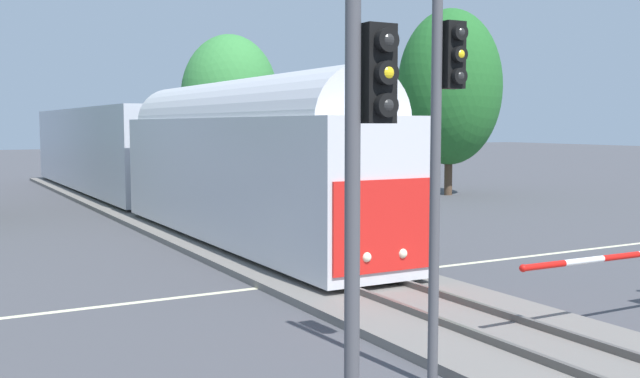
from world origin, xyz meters
The scene contains 9 objects.
ground_plane centered at (0.00, 0.00, 0.00)m, with size 220.00×220.00×0.00m, color #47474C.
road_centre_stripe centered at (0.00, 0.00, 0.00)m, with size 44.00×0.20×0.01m.
railway_track centered at (0.00, 0.00, 0.10)m, with size 4.40×80.00×0.32m.
commuter_train centered at (0.00, 17.04, 2.78)m, with size 3.04×41.78×5.16m.
traffic_signal_far_side centered at (5.89, 9.27, 3.76)m, with size 0.53×0.38×5.62m.
traffic_signal_median centered at (-2.45, -7.52, 3.91)m, with size 0.53×0.38×5.85m.
traffic_signal_near_left centered at (-5.44, -10.01, 3.57)m, with size 0.53×0.38×5.33m.
elm_centre_background centered at (7.14, 24.70, 5.60)m, with size 5.75×5.75×9.32m.
maple_right_background centered at (17.20, 16.70, 6.11)m, with size 5.86×5.86×10.49m.
Camera 1 is at (-9.43, -16.28, 4.01)m, focal length 41.26 mm.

